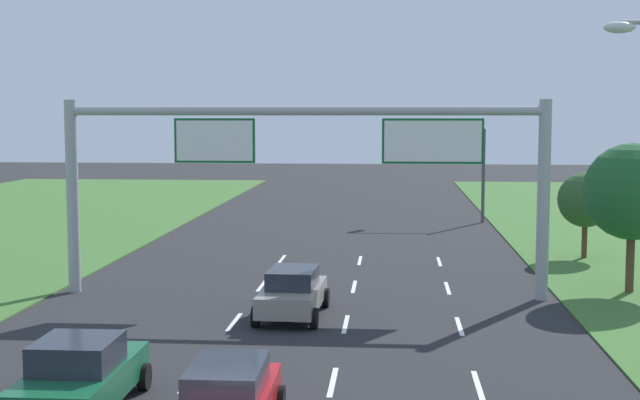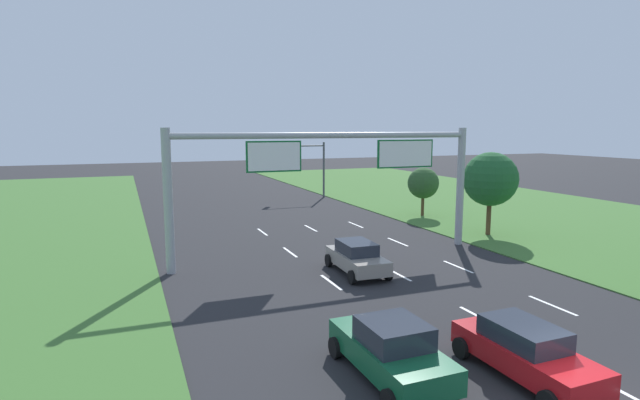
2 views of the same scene
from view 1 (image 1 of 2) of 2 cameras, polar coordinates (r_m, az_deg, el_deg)
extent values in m
cube|color=white|center=(22.60, -8.24, -11.23)|extent=(0.14, 2.40, 0.01)
cube|color=white|center=(28.28, -5.51, -7.76)|extent=(0.14, 2.40, 0.01)
cube|color=white|center=(34.07, -3.73, -5.46)|extent=(0.14, 2.40, 0.01)
cube|color=white|center=(39.92, -2.47, -3.82)|extent=(0.14, 2.40, 0.01)
cube|color=white|center=(22.11, 0.82, -11.56)|extent=(0.14, 2.40, 0.01)
cube|color=white|center=(27.89, 1.66, -7.93)|extent=(0.14, 2.40, 0.01)
cube|color=white|center=(33.74, 2.19, -5.56)|extent=(0.14, 2.40, 0.01)
cube|color=white|center=(39.64, 2.57, -3.89)|extent=(0.14, 2.40, 0.01)
cube|color=white|center=(22.16, 10.08, -11.60)|extent=(0.14, 2.40, 0.01)
cube|color=white|center=(27.93, 8.92, -7.98)|extent=(0.14, 2.40, 0.01)
cube|color=white|center=(33.78, 8.16, -5.60)|extent=(0.14, 2.40, 0.01)
cube|color=white|center=(39.67, 7.64, -3.92)|extent=(0.14, 2.40, 0.01)
cube|color=#145633|center=(20.48, -15.07, -11.19)|extent=(1.91, 4.42, 0.71)
cube|color=#232833|center=(20.15, -15.28, -9.47)|extent=(1.68, 1.83, 0.64)
cylinder|color=black|center=(22.39, -15.98, -10.71)|extent=(0.23, 0.64, 0.64)
cylinder|color=black|center=(21.82, -11.19, -11.03)|extent=(0.23, 0.64, 0.64)
cube|color=gray|center=(28.76, -1.77, -6.21)|extent=(1.93, 4.24, 0.65)
cube|color=#232833|center=(28.71, -1.76, -4.98)|extent=(1.55, 2.18, 0.58)
cylinder|color=black|center=(30.45, -3.00, -6.17)|extent=(0.25, 0.65, 0.64)
cylinder|color=black|center=(30.19, 0.37, -6.27)|extent=(0.25, 0.65, 0.64)
cylinder|color=black|center=(27.51, -4.13, -7.46)|extent=(0.25, 0.65, 0.64)
cylinder|color=black|center=(27.22, -0.39, -7.58)|extent=(0.25, 0.65, 0.64)
cube|color=#232833|center=(18.17, -5.97, -11.23)|extent=(1.47, 2.26, 0.57)
cylinder|color=black|center=(20.07, -7.67, -12.45)|extent=(0.23, 0.64, 0.64)
cylinder|color=black|center=(19.81, -2.61, -12.65)|extent=(0.23, 0.64, 0.64)
cylinder|color=#9EA0A5|center=(33.48, -15.56, 0.20)|extent=(0.44, 0.44, 7.00)
cylinder|color=#9EA0A5|center=(31.86, 14.11, -0.03)|extent=(0.44, 0.44, 7.00)
cylinder|color=#9EA0A5|center=(31.43, -1.11, 5.73)|extent=(16.80, 0.32, 0.32)
cube|color=#0C5B28|center=(31.92, -6.75, 3.80)|extent=(2.90, 0.12, 1.59)
cube|color=white|center=(31.86, -6.78, 3.79)|extent=(2.74, 0.01, 1.43)
cube|color=#0C5B28|center=(31.32, 7.22, 3.76)|extent=(3.53, 0.12, 1.59)
cube|color=white|center=(31.26, 7.23, 3.75)|extent=(3.37, 0.01, 1.43)
cylinder|color=#47494F|center=(53.90, 10.41, 1.53)|extent=(0.20, 0.20, 5.60)
cylinder|color=#47494F|center=(53.61, 8.06, 4.16)|extent=(4.50, 0.14, 0.14)
cube|color=black|center=(53.54, 5.64, 3.50)|extent=(0.32, 0.36, 1.10)
sphere|color=red|center=(53.33, 5.65, 3.88)|extent=(0.22, 0.22, 0.22)
sphere|color=orange|center=(53.34, 5.64, 3.49)|extent=(0.22, 0.22, 0.22)
sphere|color=green|center=(53.35, 5.64, 3.09)|extent=(0.22, 0.22, 0.22)
ellipsoid|color=silver|center=(19.36, 18.62, 10.43)|extent=(0.64, 0.32, 0.24)
cylinder|color=#513823|center=(34.13, 19.23, -3.69)|extent=(0.30, 0.30, 2.41)
sphere|color=#1E552A|center=(33.83, 19.37, 0.52)|extent=(3.50, 3.50, 3.50)
cylinder|color=#513823|center=(41.64, 16.56, -2.45)|extent=(0.25, 0.25, 1.75)
sphere|color=#2D5329|center=(41.44, 16.63, 0.02)|extent=(2.47, 2.47, 2.47)
camera|label=2|loc=(15.10, -58.72, 4.59)|focal=28.00mm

